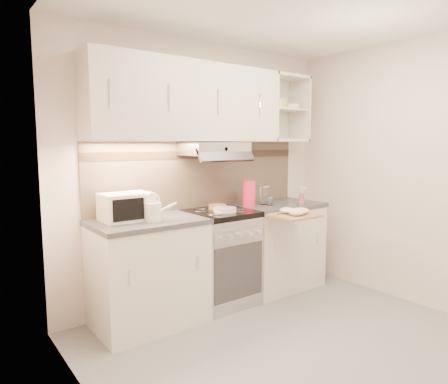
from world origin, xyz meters
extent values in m
plane|color=gray|center=(0.00, 0.00, 0.00)|extent=(3.00, 3.00, 0.00)
cube|color=silver|center=(0.00, 1.40, 1.25)|extent=(3.00, 0.04, 2.50)
cube|color=silver|center=(-1.50, 0.00, 1.25)|extent=(0.04, 2.80, 2.50)
cube|color=silver|center=(1.50, 0.00, 1.25)|extent=(0.04, 2.80, 2.50)
cube|color=tan|center=(0.00, 1.39, 1.22)|extent=(2.40, 0.02, 0.64)
cube|color=#33251B|center=(0.00, 1.38, 1.42)|extent=(2.40, 0.01, 0.08)
cube|color=silver|center=(-0.25, 1.23, 1.90)|extent=(1.90, 0.34, 0.70)
cube|color=silver|center=(0.95, 1.23, 1.90)|extent=(0.50, 0.34, 0.70)
cylinder|color=#AAC74C|center=(0.87, 1.23, 1.95)|extent=(0.19, 0.19, 0.10)
cylinder|color=white|center=(1.07, 1.23, 1.93)|extent=(0.18, 0.18, 0.06)
cube|color=#B7B7BC|center=(0.00, 1.20, 1.48)|extent=(0.60, 0.40, 0.12)
cube|color=silver|center=(-0.75, 1.10, 0.43)|extent=(0.90, 0.60, 0.86)
cube|color=#47474C|center=(-0.75, 1.10, 0.88)|extent=(0.92, 0.62, 0.04)
cube|color=silver|center=(0.75, 1.10, 0.43)|extent=(0.90, 0.60, 0.86)
cube|color=#47474C|center=(0.75, 1.10, 0.88)|extent=(0.92, 0.62, 0.04)
cube|color=#B7B7BC|center=(0.00, 1.10, 0.42)|extent=(0.60, 0.58, 0.85)
cube|color=black|center=(0.00, 1.10, 0.88)|extent=(0.60, 0.60, 0.05)
cube|color=white|center=(-0.89, 1.18, 1.01)|extent=(0.40, 0.30, 0.23)
cube|color=black|center=(-0.89, 1.04, 1.01)|extent=(0.26, 0.01, 0.17)
cylinder|color=white|center=(-0.74, 1.02, 0.98)|extent=(0.14, 0.14, 0.15)
cone|color=white|center=(-0.63, 0.99, 1.00)|extent=(0.20, 0.09, 0.12)
torus|color=white|center=(-0.74, 1.02, 1.07)|extent=(0.12, 0.05, 0.12)
cylinder|color=white|center=(0.00, 1.02, 0.91)|extent=(0.21, 0.21, 0.01)
cylinder|color=white|center=(0.00, 1.02, 0.92)|extent=(0.21, 0.21, 0.01)
cylinder|color=white|center=(0.00, 1.02, 0.93)|extent=(0.21, 0.21, 0.01)
cube|color=silver|center=(0.00, 1.02, 0.94)|extent=(0.14, 0.06, 0.01)
cylinder|color=#9B583A|center=(0.04, 1.19, 0.92)|extent=(0.18, 0.18, 0.04)
cylinder|color=#FC244F|center=(0.40, 1.15, 1.03)|extent=(0.13, 0.13, 0.26)
cube|color=#FC244F|center=(0.46, 1.15, 1.06)|extent=(0.02, 0.03, 0.11)
cylinder|color=white|center=(0.61, 1.15, 0.99)|extent=(0.10, 0.10, 0.18)
cylinder|color=#B7B7BC|center=(0.61, 1.15, 1.09)|extent=(0.11, 0.11, 0.02)
cylinder|color=silver|center=(0.61, 1.06, 0.93)|extent=(0.05, 0.05, 0.07)
cylinder|color=#2782C4|center=(0.61, 1.06, 0.97)|extent=(0.06, 0.06, 0.02)
cone|color=pink|center=(0.88, 0.88, 0.96)|extent=(0.08, 0.08, 0.12)
cube|color=tan|center=(0.50, 0.62, 0.87)|extent=(0.43, 0.39, 0.02)
camera|label=1|loc=(-2.19, -1.89, 1.53)|focal=32.00mm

